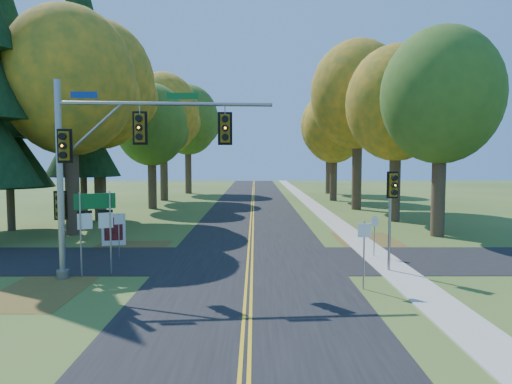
{
  "coord_description": "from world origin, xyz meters",
  "views": [
    {
      "loc": [
        0.23,
        -19.16,
        4.75
      ],
      "look_at": [
        0.28,
        2.19,
        3.2
      ],
      "focal_mm": 32.0,
      "sensor_mm": 36.0,
      "label": 1
    }
  ],
  "objects_px": {
    "traffic_mast": "(114,152)",
    "route_sign_cluster": "(95,216)",
    "east_signal_pole": "(392,196)",
    "info_kiosk": "(114,230)"
  },
  "relations": [
    {
      "from": "traffic_mast",
      "to": "route_sign_cluster",
      "type": "distance_m",
      "value": 2.8
    },
    {
      "from": "east_signal_pole",
      "to": "route_sign_cluster",
      "type": "height_order",
      "value": "east_signal_pole"
    },
    {
      "from": "route_sign_cluster",
      "to": "info_kiosk",
      "type": "relative_size",
      "value": 1.97
    },
    {
      "from": "route_sign_cluster",
      "to": "info_kiosk",
      "type": "height_order",
      "value": "route_sign_cluster"
    },
    {
      "from": "east_signal_pole",
      "to": "traffic_mast",
      "type": "bearing_deg",
      "value": 178.33
    },
    {
      "from": "traffic_mast",
      "to": "east_signal_pole",
      "type": "xyz_separation_m",
      "value": [
        11.23,
        0.81,
        -1.82
      ]
    },
    {
      "from": "info_kiosk",
      "to": "route_sign_cluster",
      "type": "bearing_deg",
      "value": -90.75
    },
    {
      "from": "route_sign_cluster",
      "to": "east_signal_pole",
      "type": "bearing_deg",
      "value": -21.31
    },
    {
      "from": "traffic_mast",
      "to": "info_kiosk",
      "type": "bearing_deg",
      "value": 103.57
    },
    {
      "from": "east_signal_pole",
      "to": "info_kiosk",
      "type": "bearing_deg",
      "value": 150.06
    }
  ]
}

